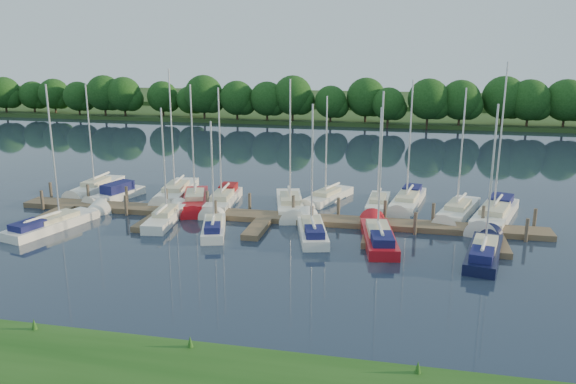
% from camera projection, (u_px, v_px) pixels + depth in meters
% --- Properties ---
extents(ground, '(260.00, 260.00, 0.00)m').
position_uv_depth(ground, '(236.00, 257.00, 34.50)').
color(ground, '#1B2737').
rests_on(ground, ground).
extents(dock, '(40.00, 6.00, 0.40)m').
position_uv_depth(dock, '(265.00, 219.00, 41.37)').
color(dock, brown).
rests_on(dock, ground).
extents(mooring_pilings, '(38.24, 2.84, 2.00)m').
position_uv_depth(mooring_pilings, '(269.00, 210.00, 42.34)').
color(mooring_pilings, '#473D33').
rests_on(mooring_pilings, ground).
extents(far_shore, '(180.00, 30.00, 0.60)m').
position_uv_depth(far_shore, '(354.00, 115.00, 105.47)').
color(far_shore, '#28461B').
rests_on(far_shore, ground).
extents(distant_hill, '(220.00, 40.00, 1.40)m').
position_uv_depth(distant_hill, '(364.00, 101.00, 129.05)').
color(distant_hill, '#2E4920').
rests_on(distant_hill, ground).
extents(treeline, '(146.56, 9.20, 8.29)m').
position_uv_depth(treeline, '(355.00, 100.00, 92.21)').
color(treeline, '#38281C').
rests_on(treeline, ground).
extents(sailboat_n_0, '(1.84, 7.64, 9.86)m').
position_uv_depth(sailboat_n_0, '(96.00, 188.00, 50.16)').
color(sailboat_n_0, white).
rests_on(sailboat_n_0, ground).
extents(motorboat, '(2.98, 5.91, 1.75)m').
position_uv_depth(motorboat, '(116.00, 195.00, 47.53)').
color(motorboat, white).
rests_on(motorboat, ground).
extents(sailboat_n_2, '(3.11, 8.97, 11.20)m').
position_uv_depth(sailboat_n_2, '(176.00, 193.00, 48.56)').
color(sailboat_n_2, white).
rests_on(sailboat_n_2, ground).
extents(sailboat_n_3, '(3.93, 7.94, 10.13)m').
position_uv_depth(sailboat_n_3, '(195.00, 202.00, 45.85)').
color(sailboat_n_3, '#AF1018').
rests_on(sailboat_n_3, ground).
extents(sailboat_n_4, '(2.38, 7.74, 9.95)m').
position_uv_depth(sailboat_n_4, '(223.00, 202.00, 45.66)').
color(sailboat_n_4, white).
rests_on(sailboat_n_4, ground).
extents(sailboat_n_5, '(3.66, 8.41, 10.59)m').
position_uv_depth(sailboat_n_5, '(290.00, 206.00, 44.72)').
color(sailboat_n_5, white).
rests_on(sailboat_n_5, ground).
extents(sailboat_n_6, '(3.65, 7.08, 9.10)m').
position_uv_depth(sailboat_n_6, '(327.00, 198.00, 46.98)').
color(sailboat_n_6, white).
rests_on(sailboat_n_6, ground).
extents(sailboat_n_7, '(1.76, 6.54, 8.40)m').
position_uv_depth(sailboat_n_7, '(378.00, 205.00, 45.04)').
color(sailboat_n_7, white).
rests_on(sailboat_n_7, ground).
extents(sailboat_n_8, '(3.07, 8.39, 10.44)m').
position_uv_depth(sailboat_n_8, '(407.00, 201.00, 45.87)').
color(sailboat_n_8, white).
rests_on(sailboat_n_8, ground).
extents(sailboat_n_9, '(3.80, 7.91, 10.04)m').
position_uv_depth(sailboat_n_9, '(457.00, 212.00, 43.01)').
color(sailboat_n_9, white).
rests_on(sailboat_n_9, ground).
extents(sailboat_n_10, '(4.58, 9.51, 11.96)m').
position_uv_depth(sailboat_n_10, '(494.00, 216.00, 41.90)').
color(sailboat_n_10, white).
rests_on(sailboat_n_10, ground).
extents(sailboat_s_0, '(3.75, 8.36, 10.44)m').
position_uv_depth(sailboat_s_0, '(56.00, 224.00, 40.06)').
color(sailboat_s_0, white).
rests_on(sailboat_s_0, ground).
extents(sailboat_s_1, '(2.17, 6.77, 8.76)m').
position_uv_depth(sailboat_s_1, '(166.00, 218.00, 41.32)').
color(sailboat_s_1, white).
rests_on(sailboat_s_1, ground).
extents(sailboat_s_2, '(2.91, 6.23, 8.03)m').
position_uv_depth(sailboat_s_2, '(214.00, 228.00, 39.09)').
color(sailboat_s_2, white).
rests_on(sailboat_s_2, ground).
extents(sailboat_s_3, '(3.21, 7.29, 9.29)m').
position_uv_depth(sailboat_s_3, '(312.00, 231.00, 38.37)').
color(sailboat_s_3, white).
rests_on(sailboat_s_3, ground).
extents(sailboat_s_4, '(2.96, 8.09, 10.25)m').
position_uv_depth(sailboat_s_4, '(378.00, 237.00, 37.06)').
color(sailboat_s_4, '#AF1018').
rests_on(sailboat_s_4, ground).
extents(sailboat_s_5, '(3.07, 7.66, 9.71)m').
position_uv_depth(sailboat_s_5, '(484.00, 253.00, 34.30)').
color(sailboat_s_5, black).
rests_on(sailboat_s_5, ground).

